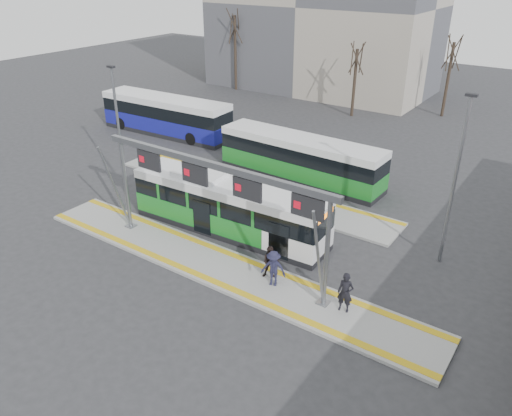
{
  "coord_description": "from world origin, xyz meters",
  "views": [
    {
      "loc": [
        13.05,
        -15.61,
        13.52
      ],
      "look_at": [
        0.08,
        3.0,
        2.07
      ],
      "focal_mm": 35.0,
      "sensor_mm": 36.0,
      "label": 1
    }
  ],
  "objects": [
    {
      "name": "bg_bus_green",
      "position": [
        -2.39,
        11.75,
        1.43
      ],
      "size": [
        11.67,
        2.8,
        2.9
      ],
      "rotation": [
        0.0,
        0.0,
        -0.03
      ],
      "color": "black",
      "rests_on": "ground"
    },
    {
      "name": "bg_bus_blue",
      "position": [
        -16.58,
        13.65,
        1.54
      ],
      "size": [
        12.05,
        3.23,
        3.11
      ],
      "rotation": [
        0.0,
        0.0,
        0.05
      ],
      "color": "black",
      "rests_on": "ground"
    },
    {
      "name": "tactile_second",
      "position": [
        -4.0,
        9.15,
        0.16
      ],
      "size": [
        20.0,
        0.35,
        0.02
      ],
      "color": "gold",
      "rests_on": "platform_second"
    },
    {
      "name": "passenger_a",
      "position": [
        6.44,
        0.37,
        1.05
      ],
      "size": [
        0.73,
        0.55,
        1.81
      ],
      "primitive_type": "imported",
      "rotation": [
        0.0,
        0.0,
        0.19
      ],
      "color": "black",
      "rests_on": "platform_main"
    },
    {
      "name": "passenger_b",
      "position": [
        2.56,
        0.64,
        0.96
      ],
      "size": [
        0.98,
        0.91,
        1.61
      ],
      "primitive_type": "imported",
      "rotation": [
        0.0,
        0.0,
        0.49
      ],
      "color": "black",
      "rests_on": "platform_main"
    },
    {
      "name": "tree_left",
      "position": [
        -5.94,
        27.54,
        5.27
      ],
      "size": [
        1.4,
        1.4,
        6.95
      ],
      "color": "#382B21",
      "rests_on": "ground"
    },
    {
      "name": "tree_far",
      "position": [
        -21.28,
        29.66,
        6.83
      ],
      "size": [
        1.4,
        1.4,
        9.0
      ],
      "color": "#382B21",
      "rests_on": "ground"
    },
    {
      "name": "hero_bus",
      "position": [
        -1.91,
        3.24,
        1.42
      ],
      "size": [
        11.4,
        2.99,
        3.1
      ],
      "rotation": [
        0.0,
        0.0,
        0.05
      ],
      "color": "black",
      "rests_on": "ground"
    },
    {
      "name": "passenger_c",
      "position": [
        2.99,
        0.2,
        1.03
      ],
      "size": [
        1.28,
        0.97,
        1.75
      ],
      "primitive_type": "imported",
      "rotation": [
        0.0,
        0.0,
        0.32
      ],
      "color": "#1D1E35",
      "rests_on": "platform_main"
    },
    {
      "name": "gantry",
      "position": [
        -0.35,
        0.25,
        4.3
      ],
      "size": [
        13.0,
        1.68,
        5.2
      ],
      "color": "slate",
      "rests_on": "platform_main"
    },
    {
      "name": "ground",
      "position": [
        0.0,
        0.0,
        0.0
      ],
      "size": [
        120.0,
        120.0,
        0.0
      ],
      "primitive_type": "plane",
      "color": "#2D2D30",
      "rests_on": "ground"
    },
    {
      "name": "platform_main",
      "position": [
        0.0,
        0.0,
        0.07
      ],
      "size": [
        22.0,
        3.0,
        0.15
      ],
      "primitive_type": "cube",
      "color": "gray",
      "rests_on": "ground"
    },
    {
      "name": "tree_mid",
      "position": [
        1.12,
        32.36,
        5.78
      ],
      "size": [
        1.4,
        1.4,
        7.62
      ],
      "color": "#382B21",
      "rests_on": "ground"
    },
    {
      "name": "lamp_west",
      "position": [
        -10.57,
        3.64,
        4.2
      ],
      "size": [
        0.5,
        0.25,
        7.91
      ],
      "color": "slate",
      "rests_on": "ground"
    },
    {
      "name": "platform_second",
      "position": [
        -4.0,
        8.0,
        0.07
      ],
      "size": [
        20.0,
        3.0,
        0.15
      ],
      "primitive_type": "cube",
      "color": "gray",
      "rests_on": "ground"
    },
    {
      "name": "apartment_block",
      "position": [
        -14.0,
        36.0,
        9.21
      ],
      "size": [
        24.5,
        12.5,
        18.4
      ],
      "color": "#A49989",
      "rests_on": "ground"
    },
    {
      "name": "tactile_main",
      "position": [
        0.0,
        0.0,
        0.16
      ],
      "size": [
        22.0,
        2.65,
        0.02
      ],
      "color": "gold",
      "rests_on": "platform_main"
    },
    {
      "name": "lamp_east",
      "position": [
        8.56,
        6.78,
        4.42
      ],
      "size": [
        0.5,
        0.25,
        8.36
      ],
      "color": "slate",
      "rests_on": "ground"
    }
  ]
}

